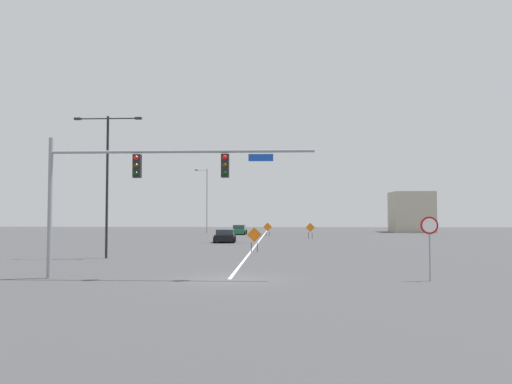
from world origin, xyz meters
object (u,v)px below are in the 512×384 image
object	(u,v)px
street_lamp_near_right	(206,198)
car_green_mid	(239,230)
street_lamp_mid_left	(107,174)
car_black_passing	(225,236)
construction_sign_right_shoulder	(254,236)
construction_sign_median_near	(310,229)
traffic_signal_assembly	(140,175)
stop_sign	(430,236)
construction_sign_right_lane	(268,228)

from	to	relation	value
street_lamp_near_right	car_green_mid	distance (m)	8.72
street_lamp_mid_left	car_black_passing	size ratio (longest dim) A/B	2.33
construction_sign_right_shoulder	construction_sign_median_near	size ratio (longest dim) A/B	1.02
construction_sign_median_near	car_green_mid	xyz separation A→B (m)	(-9.29, 11.74, -0.54)
street_lamp_near_right	construction_sign_median_near	bearing A→B (deg)	-48.52
street_lamp_mid_left	car_green_mid	world-z (taller)	street_lamp_mid_left
traffic_signal_assembly	car_black_passing	distance (m)	28.90
stop_sign	construction_sign_right_shoulder	xyz separation A→B (m)	(-8.36, 15.72, -0.74)
street_lamp_near_right	car_black_passing	size ratio (longest dim) A/B	2.44
traffic_signal_assembly	construction_sign_right_shoulder	xyz separation A→B (m)	(4.34, 15.58, -3.42)
street_lamp_near_right	street_lamp_mid_left	xyz separation A→B (m)	(-0.10, -43.07, 0.20)
car_black_passing	construction_sign_right_lane	bearing A→B (deg)	73.88
construction_sign_median_near	car_black_passing	xyz separation A→B (m)	(-9.15, -7.80, -0.56)
street_lamp_near_right	construction_sign_median_near	distance (m)	22.65
construction_sign_median_near	street_lamp_near_right	bearing A→B (deg)	131.48
construction_sign_right_lane	car_green_mid	xyz separation A→B (m)	(-4.15, 5.65, -0.47)
traffic_signal_assembly	construction_sign_right_lane	bearing A→B (deg)	83.72
construction_sign_right_shoulder	car_green_mid	xyz separation A→B (m)	(-3.81, 32.57, -0.56)
construction_sign_median_near	car_black_passing	world-z (taller)	construction_sign_median_near
car_black_passing	car_green_mid	size ratio (longest dim) A/B	0.95
traffic_signal_assembly	street_lamp_near_right	distance (m)	53.34
traffic_signal_assembly	car_green_mid	world-z (taller)	traffic_signal_assembly
construction_sign_right_lane	car_green_mid	size ratio (longest dim) A/B	0.42
traffic_signal_assembly	street_lamp_mid_left	bearing A→B (deg)	116.62
car_black_passing	car_green_mid	bearing A→B (deg)	90.39
construction_sign_right_lane	construction_sign_right_shoulder	distance (m)	26.92
stop_sign	construction_sign_right_shoulder	distance (m)	17.82
construction_sign_right_shoulder	car_black_passing	bearing A→B (deg)	105.74
street_lamp_near_right	car_green_mid	xyz separation A→B (m)	(5.46, -4.95, -4.66)
street_lamp_mid_left	car_green_mid	size ratio (longest dim) A/B	2.20
construction_sign_right_shoulder	car_green_mid	bearing A→B (deg)	96.67
street_lamp_mid_left	construction_sign_median_near	distance (m)	30.58
street_lamp_near_right	construction_sign_right_shoulder	bearing A→B (deg)	-76.12
construction_sign_right_lane	construction_sign_median_near	bearing A→B (deg)	-49.80
traffic_signal_assembly	car_green_mid	distance (m)	48.32
street_lamp_mid_left	construction_sign_right_lane	xyz separation A→B (m)	(9.71, 32.47, -4.39)
traffic_signal_assembly	street_lamp_near_right	xyz separation A→B (m)	(-4.93, 53.10, 0.69)
stop_sign	street_lamp_mid_left	size ratio (longest dim) A/B	0.30
construction_sign_right_lane	traffic_signal_assembly	bearing A→B (deg)	-96.28
street_lamp_near_right	traffic_signal_assembly	bearing A→B (deg)	-84.69
construction_sign_median_near	traffic_signal_assembly	bearing A→B (deg)	-105.09
car_black_passing	car_green_mid	xyz separation A→B (m)	(-0.13, 19.54, 0.01)
car_green_mid	street_lamp_mid_left	bearing A→B (deg)	-98.30
construction_sign_right_lane	construction_sign_median_near	xyz separation A→B (m)	(5.14, -6.08, 0.07)
car_black_passing	car_green_mid	distance (m)	19.54
construction_sign_right_shoulder	car_black_passing	distance (m)	13.56
street_lamp_near_right	construction_sign_median_near	world-z (taller)	street_lamp_near_right
construction_sign_right_lane	car_black_passing	size ratio (longest dim) A/B	0.45
construction_sign_median_near	car_green_mid	distance (m)	14.98
construction_sign_right_shoulder	car_black_passing	size ratio (longest dim) A/B	0.47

